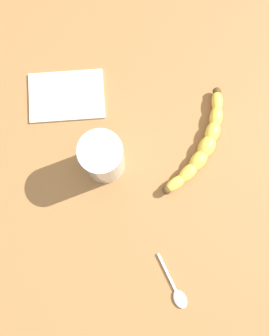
% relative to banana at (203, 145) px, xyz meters
% --- Properties ---
extents(wooden_tabletop, '(1.20, 1.20, 0.03)m').
position_rel_banana_xyz_m(wooden_tabletop, '(-0.15, -0.13, -0.03)').
color(wooden_tabletop, olive).
rests_on(wooden_tabletop, ground).
extents(banana, '(0.07, 0.24, 0.03)m').
position_rel_banana_xyz_m(banana, '(0.00, 0.00, 0.00)').
color(banana, yellow).
rests_on(banana, wooden_tabletop).
extents(smoothie_glass, '(0.08, 0.08, 0.13)m').
position_rel_banana_xyz_m(smoothie_glass, '(-0.17, -0.10, 0.05)').
color(smoothie_glass, silver).
rests_on(smoothie_glass, wooden_tabletop).
extents(teaspoon, '(0.09, 0.09, 0.01)m').
position_rel_banana_xyz_m(teaspoon, '(0.05, -0.29, -0.01)').
color(teaspoon, silver).
rests_on(teaspoon, wooden_tabletop).
extents(folded_napkin, '(0.18, 0.16, 0.01)m').
position_rel_banana_xyz_m(folded_napkin, '(-0.30, 0.00, -0.01)').
color(folded_napkin, white).
rests_on(folded_napkin, wooden_tabletop).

